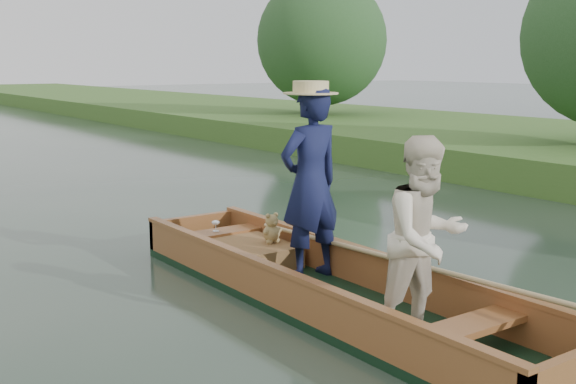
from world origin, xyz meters
TOP-DOWN VIEW (x-y plane):
  - ground at (0.00, 0.00)m, footprint 120.00×120.00m
  - trees_far at (1.57, 8.39)m, footprint 22.83×15.23m
  - punt at (0.07, -0.09)m, footprint 1.17×5.15m

SIDE VIEW (x-z plane):
  - ground at x=0.00m, z-range 0.00..0.00m
  - punt at x=0.07m, z-range -0.38..1.58m
  - trees_far at x=1.57m, z-range 0.22..4.96m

